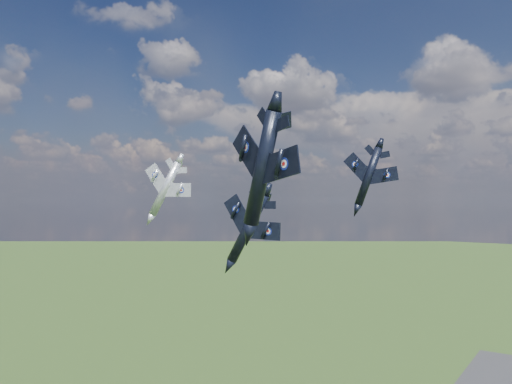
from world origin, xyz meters
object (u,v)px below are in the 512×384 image
Objects in this scene: jet_right_navy at (262,169)px; jet_left_silver at (165,189)px; jet_lead_navy at (248,228)px; jet_high_navy at (369,176)px.

jet_right_navy is 51.17m from jet_left_silver.
jet_left_silver reaches higher than jet_right_navy.
jet_right_navy is at bearing -57.83° from jet_lead_navy.
jet_left_silver is (-25.12, 8.30, 6.30)m from jet_lead_navy.
jet_right_navy is 1.15× the size of jet_high_navy.
jet_lead_navy is at bearing -143.98° from jet_high_navy.
jet_right_navy is at bearing -54.47° from jet_left_silver.
jet_high_navy is at bearing 114.14° from jet_right_navy.
jet_left_silver is at bearing 162.71° from jet_right_navy.
jet_lead_navy is 21.25m from jet_high_navy.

